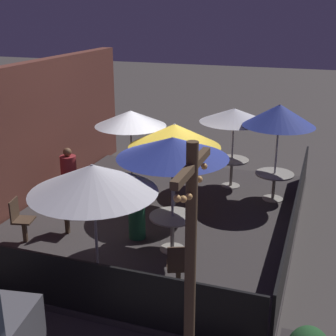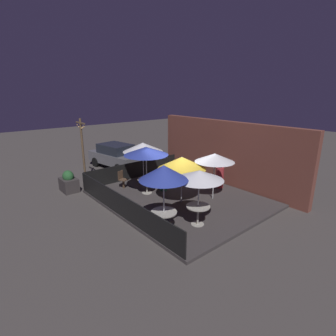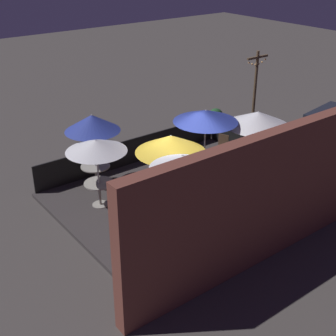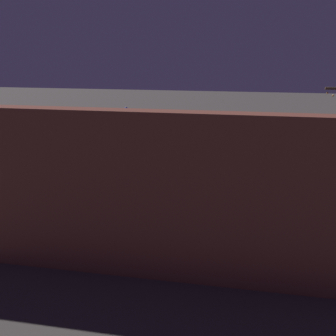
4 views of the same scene
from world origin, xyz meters
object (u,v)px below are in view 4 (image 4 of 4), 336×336
at_px(dining_table_1, 128,156).
at_px(patio_chair_0, 213,213).
at_px(patio_umbrella_0, 101,126).
at_px(patio_umbrella_2, 216,128).
at_px(patio_umbrella_3, 116,147).
at_px(planter_box, 294,160).
at_px(patio_umbrella_5, 271,144).
at_px(patio_umbrella_4, 152,140).
at_px(dining_table_2, 214,175).
at_px(patio_chair_2, 240,227).
at_px(patron_1, 132,223).
at_px(patio_chair_1, 256,174).
at_px(patron_0, 204,188).
at_px(patio_umbrella_1, 126,114).
at_px(dining_table_0, 103,165).
at_px(light_post, 336,129).

xyz_separation_m(dining_table_1, patio_chair_0, (-3.40, 4.06, -0.07)).
bearing_deg(patio_chair_0, patio_umbrella_0, 52.65).
xyz_separation_m(patio_umbrella_2, patio_chair_0, (-0.07, 2.46, -1.68)).
bearing_deg(patio_umbrella_3, planter_box, -139.79).
distance_m(patio_umbrella_0, patio_umbrella_5, 5.59).
xyz_separation_m(patio_umbrella_0, patio_umbrella_4, (-1.99, 0.98, -0.12)).
xyz_separation_m(patio_umbrella_0, dining_table_2, (-3.89, 0.39, -1.39)).
relative_size(patio_chair_2, patron_1, 0.73).
relative_size(patio_chair_0, patio_chair_1, 0.97).
distance_m(patio_umbrella_3, patron_0, 3.00).
bearing_deg(patron_0, patio_chair_0, 140.60).
bearing_deg(patio_chair_0, patio_chair_1, -25.08).
relative_size(patio_umbrella_0, patron_1, 1.66).
distance_m(patio_umbrella_1, patio_chair_1, 5.12).
height_order(patio_umbrella_0, patio_umbrella_1, patio_umbrella_1).
bearing_deg(patio_umbrella_1, patio_umbrella_4, 123.05).
relative_size(dining_table_0, patron_0, 0.81).
xyz_separation_m(patio_umbrella_4, patron_1, (-0.09, 2.83, -1.29)).
bearing_deg(patio_umbrella_2, patio_chair_1, -157.32).
bearing_deg(patron_1, planter_box, -107.61).
bearing_deg(patio_umbrella_4, patio_umbrella_5, 175.19).
bearing_deg(planter_box, patio_umbrella_2, 42.25).
bearing_deg(dining_table_1, patron_1, 106.81).
height_order(patio_umbrella_0, patio_chair_0, patio_umbrella_0).
distance_m(patio_umbrella_2, patio_chair_0, 2.98).
bearing_deg(patio_chair_2, patio_umbrella_0, 39.84).
xyz_separation_m(dining_table_1, dining_table_2, (-3.33, 1.61, 0.03)).
bearing_deg(patio_umbrella_0, patio_chair_2, 142.93).
height_order(patio_umbrella_4, patron_1, patio_umbrella_4).
height_order(patio_umbrella_4, light_post, light_post).
bearing_deg(patio_umbrella_1, dining_table_0, 65.29).
relative_size(patio_umbrella_0, dining_table_0, 2.38).
xyz_separation_m(dining_table_0, planter_box, (-6.97, -2.40, -0.24)).
relative_size(patio_umbrella_0, patio_chair_1, 2.31).
xyz_separation_m(patio_chair_1, patron_0, (1.64, 1.46, -0.02)).
height_order(patio_umbrella_0, patron_0, patio_umbrella_0).
bearing_deg(patio_umbrella_3, patio_umbrella_4, -116.15).
height_order(patio_chair_1, planter_box, planter_box).
distance_m(dining_table_1, planter_box, 6.52).
height_order(patio_umbrella_5, patio_chair_2, patio_umbrella_5).
height_order(patio_umbrella_4, patio_chair_0, patio_umbrella_4).
xyz_separation_m(patio_umbrella_5, patron_1, (3.37, 2.54, -1.40)).
relative_size(patio_umbrella_5, patron_0, 1.99).
height_order(patio_umbrella_2, patio_chair_2, patio_umbrella_2).
bearing_deg(light_post, patio_chair_2, 54.80).
bearing_deg(patron_1, patio_umbrella_0, -40.87).
xyz_separation_m(patio_umbrella_1, patron_1, (-1.52, 5.03, -1.62)).
relative_size(patio_umbrella_2, patio_chair_0, 2.60).
relative_size(patio_chair_0, patron_1, 0.70).
xyz_separation_m(dining_table_0, patio_chair_0, (-3.96, 2.85, -0.12)).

